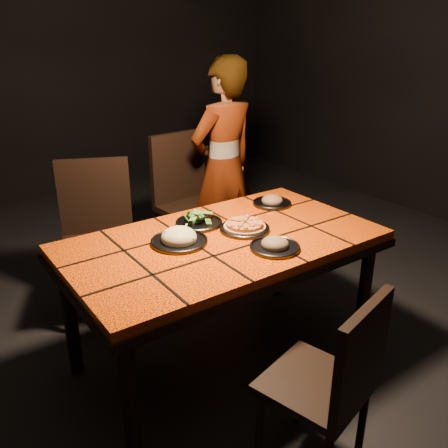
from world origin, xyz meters
TOP-DOWN VIEW (x-y plane):
  - room_shell at (0.00, 0.00)m, footprint 6.04×7.04m
  - dining_table at (0.00, 0.00)m, footprint 1.62×0.92m
  - chair_near at (-0.08, -0.86)m, footprint 0.47×0.47m
  - chair_far_left at (-0.34, 0.90)m, footprint 0.60×0.60m
  - chair_far_right at (0.45, 1.09)m, footprint 0.51×0.51m
  - diner at (0.69, 0.97)m, footprint 0.62×0.45m
  - plate_pizza at (0.15, 0.01)m, footprint 0.31×0.31m
  - plate_pasta at (-0.22, 0.07)m, footprint 0.29×0.29m
  - plate_salad at (-0.00, 0.22)m, footprint 0.26×0.26m
  - plate_mushroom_a at (0.13, -0.26)m, footprint 0.25×0.25m
  - plate_mushroom_b at (0.53, 0.23)m, footprint 0.24×0.24m

SIDE VIEW (x-z plane):
  - chair_near at x=-0.08m, z-range 0.06..0.91m
  - chair_far_left at x=-0.34m, z-range 0.07..1.07m
  - chair_far_right at x=0.45m, z-range 0.08..1.12m
  - dining_table at x=0.00m, z-range 0.30..1.05m
  - plate_pizza at x=0.15m, z-range 0.75..0.79m
  - plate_mushroom_b at x=0.53m, z-range 0.73..0.81m
  - plate_mushroom_a at x=0.13m, z-range 0.73..0.81m
  - plate_pasta at x=-0.22m, z-range 0.73..0.82m
  - plate_salad at x=0.00m, z-range 0.74..0.81m
  - diner at x=0.69m, z-range 0.00..1.58m
  - room_shell at x=0.00m, z-range -0.04..3.04m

